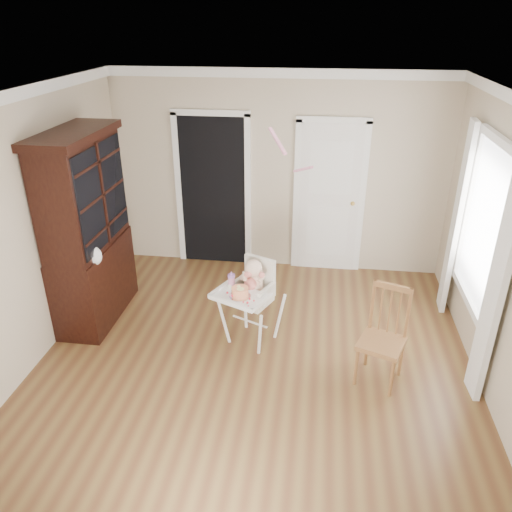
# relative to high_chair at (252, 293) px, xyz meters

# --- Properties ---
(floor) EXTENTS (5.00, 5.00, 0.00)m
(floor) POSITION_rel_high_chair_xyz_m (0.08, -0.57, -0.61)
(floor) COLOR brown
(floor) RESTS_ON ground
(ceiling) EXTENTS (5.00, 5.00, 0.00)m
(ceiling) POSITION_rel_high_chair_xyz_m (0.08, -0.57, 2.09)
(ceiling) COLOR white
(ceiling) RESTS_ON wall_back
(wall_back) EXTENTS (4.50, 0.00, 4.50)m
(wall_back) POSITION_rel_high_chair_xyz_m (0.08, 1.93, 0.74)
(wall_back) COLOR #C4B399
(wall_back) RESTS_ON floor
(wall_left) EXTENTS (0.00, 5.00, 5.00)m
(wall_left) POSITION_rel_high_chair_xyz_m (-2.17, -0.57, 0.74)
(wall_left) COLOR #C4B399
(wall_left) RESTS_ON floor
(crown_molding) EXTENTS (4.50, 5.00, 0.12)m
(crown_molding) POSITION_rel_high_chair_xyz_m (0.08, -0.57, 2.03)
(crown_molding) COLOR white
(crown_molding) RESTS_ON ceiling
(doorway) EXTENTS (1.06, 0.05, 2.22)m
(doorway) POSITION_rel_high_chair_xyz_m (-0.82, 1.91, 0.50)
(doorway) COLOR black
(doorway) RESTS_ON wall_back
(closet_door) EXTENTS (0.96, 0.09, 2.13)m
(closet_door) POSITION_rel_high_chair_xyz_m (0.78, 1.91, 0.42)
(closet_door) COLOR white
(closet_door) RESTS_ON wall_back
(window_right) EXTENTS (0.13, 1.84, 2.30)m
(window_right) POSITION_rel_high_chair_xyz_m (2.26, 0.23, 0.68)
(window_right) COLOR white
(window_right) RESTS_ON wall_right
(high_chair) EXTENTS (0.79, 0.86, 0.98)m
(high_chair) POSITION_rel_high_chair_xyz_m (0.00, 0.00, 0.00)
(high_chair) COLOR white
(high_chair) RESTS_ON floor
(baby) EXTENTS (0.27, 0.29, 0.45)m
(baby) POSITION_rel_high_chair_xyz_m (0.01, 0.02, 0.15)
(baby) COLOR beige
(baby) RESTS_ON high_chair
(cake) EXTENTS (0.22, 0.22, 0.10)m
(cake) POSITION_rel_high_chair_xyz_m (-0.09, -0.22, 0.13)
(cake) COLOR silver
(cake) RESTS_ON high_chair
(sippy_cup) EXTENTS (0.08, 0.08, 0.18)m
(sippy_cup) POSITION_rel_high_chair_xyz_m (-0.21, -0.03, 0.15)
(sippy_cup) COLOR pink
(sippy_cup) RESTS_ON high_chair
(china_cabinet) EXTENTS (0.59, 1.32, 2.22)m
(china_cabinet) POSITION_rel_high_chair_xyz_m (-1.90, 0.28, 0.50)
(china_cabinet) COLOR black
(china_cabinet) RESTS_ON floor
(dining_chair) EXTENTS (0.53, 0.53, 1.00)m
(dining_chair) POSITION_rel_high_chair_xyz_m (1.35, -0.47, -0.14)
(dining_chair) COLOR brown
(dining_chair) RESTS_ON floor
(streamer) EXTENTS (0.21, 0.46, 0.15)m
(streamer) POSITION_rel_high_chair_xyz_m (0.25, -0.06, 1.65)
(streamer) COLOR pink
(streamer) RESTS_ON ceiling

